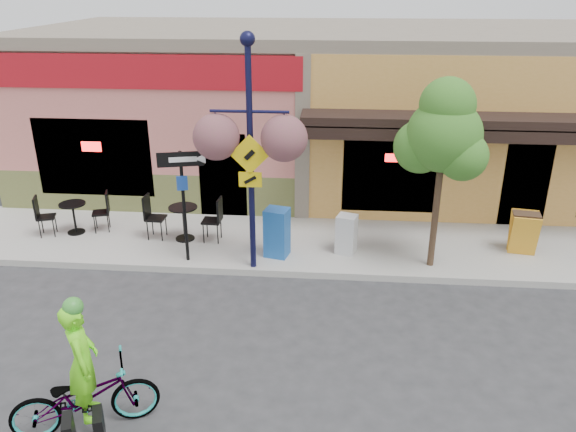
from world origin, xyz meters
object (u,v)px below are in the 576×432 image
object	(u,v)px
lamp_post	(251,158)
newspaper_box_grey	(346,234)
cyclist_rider	(85,377)
street_tree	(440,176)
building	(343,104)
one_way_sign	(184,207)
bicycle	(85,397)
newspaper_box_blue	(277,232)

from	to	relation	value
lamp_post	newspaper_box_grey	size ratio (longest dim) A/B	5.41
cyclist_rider	street_tree	distance (m)	7.44
building	street_tree	world-z (taller)	building
one_way_sign	street_tree	size ratio (longest dim) A/B	0.61
bicycle	street_tree	bearing A→B (deg)	-69.52
street_tree	newspaper_box_blue	bearing A→B (deg)	176.93
building	cyclist_rider	distance (m)	12.06
bicycle	one_way_sign	world-z (taller)	one_way_sign
building	street_tree	size ratio (longest dim) A/B	4.56
bicycle	street_tree	xyz separation A→B (m)	(5.38, 5.04, 1.63)
newspaper_box_blue	bicycle	bearing A→B (deg)	-98.18
street_tree	bicycle	bearing A→B (deg)	-136.87
one_way_sign	newspaper_box_grey	xyz separation A→B (m)	(3.41, 0.65, -0.78)
bicycle	newspaper_box_blue	distance (m)	5.62
newspaper_box_grey	lamp_post	bearing A→B (deg)	-139.88
building	one_way_sign	world-z (taller)	building
cyclist_rider	lamp_post	xyz separation A→B (m)	(1.59, 4.65, 1.68)
cyclist_rider	lamp_post	size ratio (longest dim) A/B	0.36
bicycle	street_tree	size ratio (longest dim) A/B	0.49
lamp_post	newspaper_box_grey	world-z (taller)	lamp_post
cyclist_rider	newspaper_box_grey	xyz separation A→B (m)	(3.54, 5.48, -0.27)
newspaper_box_blue	newspaper_box_grey	world-z (taller)	newspaper_box_blue
bicycle	newspaper_box_blue	size ratio (longest dim) A/B	1.81
bicycle	cyclist_rider	xyz separation A→B (m)	(0.05, 0.00, 0.34)
newspaper_box_blue	newspaper_box_grey	xyz separation A→B (m)	(1.51, 0.26, -0.10)
lamp_post	one_way_sign	bearing A→B (deg)	172.80
newspaper_box_blue	street_tree	size ratio (longest dim) A/B	0.27
one_way_sign	street_tree	xyz separation A→B (m)	(5.20, 0.21, 0.78)
bicycle	newspaper_box_blue	xyz separation A→B (m)	(2.08, 5.21, 0.18)
street_tree	building	bearing A→B (deg)	106.35
lamp_post	newspaper_box_blue	xyz separation A→B (m)	(0.45, 0.56, -1.84)
bicycle	newspaper_box_grey	xyz separation A→B (m)	(3.59, 5.48, 0.07)
bicycle	one_way_sign	size ratio (longest dim) A/B	0.81
building	newspaper_box_blue	xyz separation A→B (m)	(-1.41, -6.27, -1.56)
bicycle	cyclist_rider	distance (m)	0.35
lamp_post	newspaper_box_blue	size ratio (longest dim) A/B	4.39
building	bicycle	xyz separation A→B (m)	(-3.49, -11.48, -1.73)
building	street_tree	xyz separation A→B (m)	(1.89, -6.44, -0.10)
cyclist_rider	street_tree	size ratio (longest dim) A/B	0.43
building	newspaper_box_blue	size ratio (longest dim) A/B	16.74
one_way_sign	newspaper_box_grey	world-z (taller)	one_way_sign
newspaper_box_grey	street_tree	world-z (taller)	street_tree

